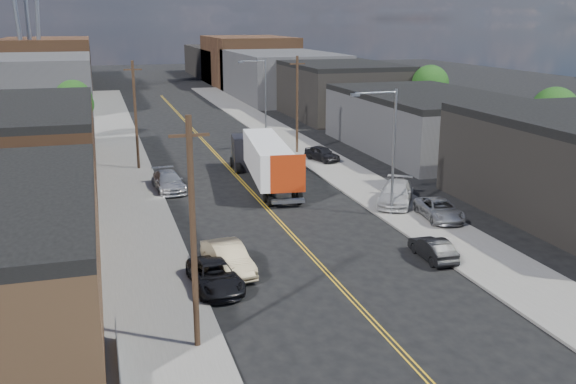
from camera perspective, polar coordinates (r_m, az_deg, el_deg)
ground at (r=76.86m, az=-7.78°, el=4.82°), size 260.00×260.00×0.00m
centerline at (r=62.37m, az=-5.58°, el=2.49°), size 0.32×120.00×0.01m
sidewalk_left at (r=61.30m, az=-14.32°, el=1.93°), size 5.00×140.00×0.15m
sidewalk_right at (r=64.79m, az=2.70°, el=3.08°), size 5.00×140.00×0.15m
warehouse_brown at (r=59.99m, az=-22.61°, el=4.10°), size 12.00×26.00×6.60m
industrial_right_b at (r=70.22m, az=12.18°, el=6.17°), size 14.00×24.00×6.10m
industrial_right_c at (r=93.55m, az=4.51°, el=9.09°), size 14.00×22.00×7.60m
skyline_left_a at (r=110.50m, az=-21.27°, el=9.15°), size 16.00×30.00×8.00m
skyline_right_a at (r=114.61m, az=-0.64°, el=10.34°), size 16.00×30.00×8.00m
skyline_left_b at (r=135.29m, az=-20.58°, el=10.56°), size 16.00×26.00×10.00m
skyline_right_b at (r=138.68m, az=-3.56°, el=11.56°), size 16.00×26.00×10.00m
skyline_left_c at (r=155.31m, az=-20.10°, el=10.52°), size 16.00×40.00×7.00m
skyline_right_c at (r=158.27m, az=-5.24°, el=11.42°), size 16.00×40.00×7.00m
streetlight_near at (r=44.91m, az=8.95°, el=4.35°), size 3.39×0.25×9.00m
streetlight_far at (r=77.62m, az=-2.31°, el=9.02°), size 3.39×0.25×9.00m
utility_pole_left_near at (r=26.38m, az=-8.44°, el=-3.72°), size 1.60×0.26×10.00m
utility_pole_left_far at (r=60.45m, az=-13.40°, el=6.70°), size 1.60×0.26×10.00m
utility_pole_right at (r=66.34m, az=0.82°, el=7.82°), size 1.60×0.26×10.00m
tree_left_far at (r=77.32m, az=-18.48°, el=7.67°), size 4.35×4.20×6.97m
tree_right_near at (r=66.23m, az=22.63°, el=6.42°), size 4.60×4.48×7.44m
tree_right_far at (r=85.99m, az=12.54°, el=9.17°), size 4.85×4.76×7.91m
semi_truck at (r=54.11m, az=-2.32°, el=3.08°), size 4.04×15.67×4.03m
car_left_b at (r=35.73m, az=-5.36°, el=-5.87°), size 2.37×5.15×1.64m
car_left_c at (r=33.76m, az=-6.50°, el=-7.41°), size 2.56×5.14×1.40m
car_left_d at (r=53.15m, az=-10.59°, el=0.93°), size 2.59×5.51×1.56m
car_right_oncoming at (r=38.42m, az=12.75°, el=-4.93°), size 1.53×4.01×1.31m
car_right_lot_a at (r=45.64m, az=13.31°, el=-1.50°), size 2.86×5.19×1.38m
car_right_lot_b at (r=48.65m, az=9.58°, el=-0.10°), size 4.99×6.04×1.65m
car_right_lot_c at (r=62.91m, az=3.06°, el=3.44°), size 2.92×4.49×1.42m
car_ahead_truck at (r=59.92m, az=-2.58°, el=2.65°), size 2.62×4.87×1.30m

